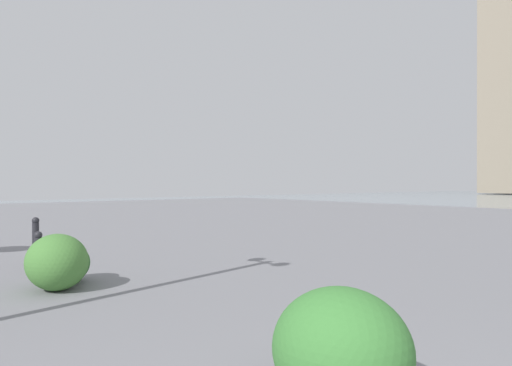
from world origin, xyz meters
The scene contains 5 objects.
bollard_near centered at (8.15, -0.82, 0.35)m, with size 0.13×0.13×0.66m.
bollard_mid centered at (9.03, -1.00, 0.44)m, with size 0.13×0.13×0.84m.
shrub_low centered at (1.68, -1.06, 0.40)m, with size 0.95×0.85×0.81m.
shrub_round centered at (6.89, -0.93, 0.29)m, with size 0.68×0.61×0.58m.
shrub_wide centered at (6.45, -0.64, 0.39)m, with size 0.91×0.82×0.77m.
Camera 1 is at (-0.39, 1.29, 1.49)m, focal length 33.59 mm.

